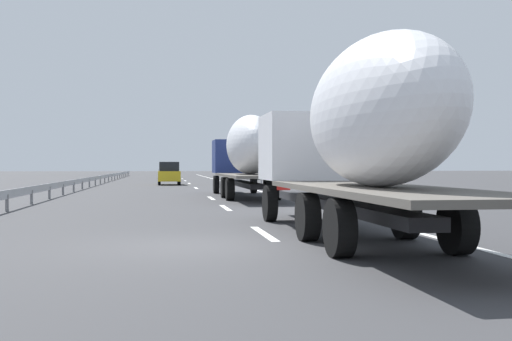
{
  "coord_description": "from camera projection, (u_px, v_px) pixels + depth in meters",
  "views": [
    {
      "loc": [
        -12.35,
        0.57,
        1.61
      ],
      "look_at": [
        17.65,
        -4.0,
        1.37
      ],
      "focal_mm": 43.07,
      "sensor_mm": 36.0,
      "label": 1
    }
  ],
  "objects": [
    {
      "name": "ground_plane",
      "position": [
        170.0,
        185.0,
        51.85
      ],
      "size": [
        260.0,
        260.0,
        0.0
      ],
      "primitive_type": "plane",
      "color": "#38383A"
    },
    {
      "name": "lane_stripe_0",
      "position": [
        264.0,
        233.0,
        14.56
      ],
      "size": [
        3.2,
        0.2,
        0.01
      ],
      "primitive_type": "cube",
      "color": "white",
      "rests_on": "ground_plane"
    },
    {
      "name": "lane_stripe_1",
      "position": [
        226.0,
        208.0,
        23.43
      ],
      "size": [
        3.2,
        0.2,
        0.01
      ],
      "primitive_type": "cube",
      "color": "white",
      "rests_on": "ground_plane"
    },
    {
      "name": "lane_stripe_2",
      "position": [
        211.0,
        198.0,
        30.38
      ],
      "size": [
        3.2,
        0.2,
        0.01
      ],
      "primitive_type": "cube",
      "color": "white",
      "rests_on": "ground_plane"
    },
    {
      "name": "lane_stripe_3",
      "position": [
        196.0,
        188.0,
        44.11
      ],
      "size": [
        3.2,
        0.2,
        0.01
      ],
      "primitive_type": "cube",
      "color": "white",
      "rests_on": "ground_plane"
    },
    {
      "name": "lane_stripe_4",
      "position": [
        189.0,
        183.0,
        55.47
      ],
      "size": [
        3.2,
        0.2,
        0.01
      ],
      "primitive_type": "cube",
      "color": "white",
      "rests_on": "ground_plane"
    },
    {
      "name": "lane_stripe_5",
      "position": [
        185.0,
        181.0,
        65.57
      ],
      "size": [
        3.2,
        0.2,
        0.01
      ],
      "primitive_type": "cube",
      "color": "white",
      "rests_on": "ground_plane"
    },
    {
      "name": "lane_stripe_6",
      "position": [
        182.0,
        179.0,
        75.17
      ],
      "size": [
        3.2,
        0.2,
        0.01
      ],
      "primitive_type": "cube",
      "color": "white",
      "rests_on": "ground_plane"
    },
    {
      "name": "edge_line_right",
      "position": [
        228.0,
        183.0,
        57.62
      ],
      "size": [
        110.0,
        0.2,
        0.01
      ],
      "primitive_type": "cube",
      "color": "white",
      "rests_on": "ground_plane"
    },
    {
      "name": "truck_lead",
      "position": [
        246.0,
        152.0,
        30.99
      ],
      "size": [
        13.73,
        2.55,
        4.05
      ],
      "color": "navy",
      "rests_on": "ground_plane"
    },
    {
      "name": "truck_trailing",
      "position": [
        356.0,
        131.0,
        13.35
      ],
      "size": [
        13.04,
        2.55,
        4.14
      ],
      "color": "silver",
      "rests_on": "ground_plane"
    },
    {
      "name": "car_yellow_coupe",
      "position": [
        169.0,
        173.0,
        51.67
      ],
      "size": [
        4.02,
        1.86,
        1.93
      ],
      "color": "gold",
      "rests_on": "ground_plane"
    },
    {
      "name": "car_silver_hatch",
      "position": [
        166.0,
        170.0,
        81.04
      ],
      "size": [
        4.71,
        1.9,
        1.97
      ],
      "color": "#ADB2B7",
      "rests_on": "ground_plane"
    },
    {
      "name": "road_sign",
      "position": [
        261.0,
        156.0,
        45.73
      ],
      "size": [
        0.1,
        0.9,
        3.34
      ],
      "color": "gray",
      "rests_on": "ground_plane"
    },
    {
      "name": "tree_0",
      "position": [
        253.0,
        152.0,
        93.22
      ],
      "size": [
        2.78,
        2.78,
        5.78
      ],
      "color": "#472D19",
      "rests_on": "ground_plane"
    },
    {
      "name": "tree_1",
      "position": [
        268.0,
        151.0,
        75.24
      ],
      "size": [
        3.65,
        3.65,
        5.39
      ],
      "color": "#472D19",
      "rests_on": "ground_plane"
    },
    {
      "name": "tree_2",
      "position": [
        252.0,
        142.0,
        73.68
      ],
      "size": [
        3.5,
        3.5,
        7.09
      ],
      "color": "#472D19",
      "rests_on": "ground_plane"
    },
    {
      "name": "tree_3",
      "position": [
        265.0,
        144.0,
        72.0
      ],
      "size": [
        3.92,
        3.92,
        6.73
      ],
      "color": "#472D19",
      "rests_on": "ground_plane"
    },
    {
      "name": "guardrail_median",
      "position": [
        100.0,
        177.0,
        53.91
      ],
      "size": [
        94.0,
        0.1,
        0.76
      ],
      "color": "#9EA0A5",
      "rests_on": "ground_plane"
    }
  ]
}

